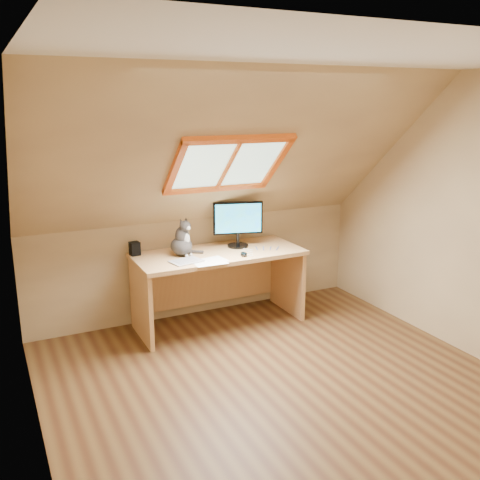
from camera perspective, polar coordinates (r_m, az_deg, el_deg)
ground at (r=4.28m, az=4.91°, el=-15.61°), size 3.50×3.50×0.00m
room_shell at (r=3.69m, az=6.14°, el=3.29°), size 3.52×3.52×2.41m
desk at (r=5.27m, az=-2.60°, el=-3.45°), size 1.62×0.71×0.74m
monitor at (r=5.26m, az=-0.22°, el=2.03°), size 0.49×0.21×0.45m
cat at (r=5.03m, az=-6.21°, el=-0.17°), size 0.28×0.30×0.37m
desk_speaker at (r=5.12m, az=-11.17°, el=-0.90°), size 0.10×0.10×0.13m
graphics_tablet at (r=4.85m, az=-5.76°, el=-2.28°), size 0.31×0.25×0.01m
mouse at (r=5.01m, az=0.40°, el=-1.51°), size 0.09×0.12×0.03m
papers at (r=4.84m, az=-3.16°, el=-2.30°), size 0.33×0.27×0.00m
cables at (r=5.20m, az=2.08°, el=-1.05°), size 0.51×0.26×0.01m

